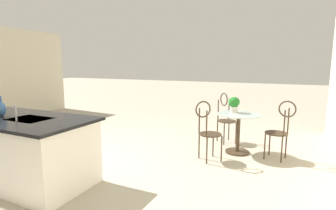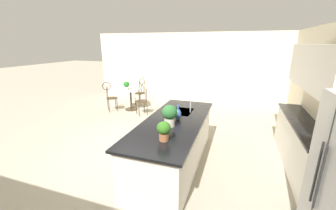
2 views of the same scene
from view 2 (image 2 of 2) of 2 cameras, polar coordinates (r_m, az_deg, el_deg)
ground_plane at (r=4.80m, az=-7.23°, el=-12.09°), size 40.00×40.00×0.00m
wall_left_window at (r=8.30m, az=5.50°, el=9.98°), size 0.12×7.80×2.70m
kitchen_island at (r=4.06m, az=1.68°, el=-10.22°), size 2.80×1.06×0.92m
back_counter_run at (r=4.72m, az=33.48°, el=-8.79°), size 2.44×0.64×1.52m
upper_cabinet_run at (r=4.37m, az=36.07°, el=8.28°), size 2.40×0.36×0.76m
bistro_table at (r=7.50m, az=-10.19°, el=2.05°), size 0.80×0.80×0.74m
chair_near_window at (r=6.84m, az=-7.20°, el=1.87°), size 0.54×0.54×1.04m
chair_by_island at (r=7.47m, az=-15.66°, el=2.63°), size 0.54×0.54×1.04m
chair_toward_desk at (r=8.05m, az=-7.47°, el=4.10°), size 0.51×0.45×1.04m
sink_faucet at (r=4.30m, az=6.20°, el=-0.62°), size 0.02×0.02×0.22m
potted_plant_on_table at (r=7.34m, az=-11.38°, el=5.39°), size 0.21×0.21×0.30m
potted_plant_counter_near at (r=3.53m, az=0.44°, el=-2.60°), size 0.27×0.27×0.38m
potted_plant_counter_far at (r=3.03m, az=-1.16°, el=-6.85°), size 0.21×0.21×0.29m
vase_on_counter at (r=3.87m, az=2.73°, el=-2.51°), size 0.13×0.13×0.29m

